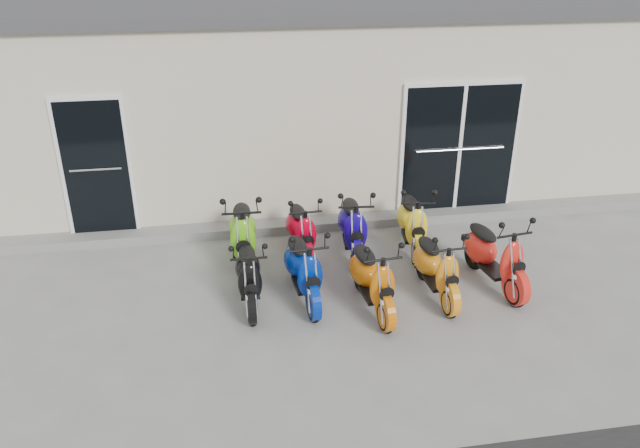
% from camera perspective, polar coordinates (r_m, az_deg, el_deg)
% --- Properties ---
extents(ground, '(80.00, 80.00, 0.00)m').
position_cam_1_polar(ground, '(8.60, 0.65, -6.22)').
color(ground, gray).
rests_on(ground, ground).
extents(building, '(14.00, 6.00, 3.20)m').
position_cam_1_polar(building, '(12.80, -3.43, 12.29)').
color(building, beige).
rests_on(building, ground).
extents(roof_cap, '(14.20, 6.20, 0.16)m').
position_cam_1_polar(roof_cap, '(12.52, -3.64, 19.79)').
color(roof_cap, '#3F3F42').
rests_on(roof_cap, building).
extents(front_step, '(14.00, 0.40, 0.15)m').
position_cam_1_polar(front_step, '(10.32, -1.28, -0.02)').
color(front_step, gray).
rests_on(front_step, ground).
extents(door_left, '(1.07, 0.08, 2.22)m').
position_cam_1_polar(door_left, '(10.10, -19.82, 5.13)').
color(door_left, black).
rests_on(door_left, front_step).
extents(door_right, '(2.02, 0.08, 2.22)m').
position_cam_1_polar(door_right, '(10.65, 12.62, 7.07)').
color(door_right, black).
rests_on(door_right, front_step).
extents(scooter_front_black, '(0.53, 1.43, 1.06)m').
position_cam_1_polar(scooter_front_black, '(8.13, -6.56, -4.08)').
color(scooter_front_black, black).
rests_on(scooter_front_black, ground).
extents(scooter_front_blue, '(0.70, 1.60, 1.15)m').
position_cam_1_polar(scooter_front_blue, '(8.16, -1.53, -3.43)').
color(scooter_front_blue, '#02238E').
rests_on(scooter_front_blue, ground).
extents(scooter_front_orange_a, '(0.69, 1.58, 1.14)m').
position_cam_1_polar(scooter_front_orange_a, '(7.98, 4.84, -4.30)').
color(scooter_front_orange_a, '#CE6309').
rests_on(scooter_front_orange_a, ground).
extents(scooter_front_orange_b, '(0.60, 1.50, 1.09)m').
position_cam_1_polar(scooter_front_orange_b, '(8.38, 10.66, -3.32)').
color(scooter_front_orange_b, orange).
rests_on(scooter_front_orange_b, ground).
extents(scooter_front_red, '(0.81, 1.67, 1.18)m').
position_cam_1_polar(scooter_front_red, '(8.79, 15.78, -2.09)').
color(scooter_front_red, red).
rests_on(scooter_front_red, ground).
extents(scooter_back_green, '(0.67, 1.71, 1.25)m').
position_cam_1_polar(scooter_back_green, '(9.04, -7.11, -0.23)').
color(scooter_back_green, '#5FBF13').
rests_on(scooter_back_green, ground).
extents(scooter_back_red, '(0.61, 1.51, 1.10)m').
position_cam_1_polar(scooter_back_red, '(9.23, -1.72, -0.01)').
color(scooter_back_red, '#BE001A').
rests_on(scooter_back_red, ground).
extents(scooter_back_blue, '(0.74, 1.66, 1.19)m').
position_cam_1_polar(scooter_back_blue, '(9.28, 3.03, 0.41)').
color(scooter_back_blue, '#13037A').
rests_on(scooter_back_blue, ground).
extents(scooter_back_yellow, '(0.79, 1.64, 1.16)m').
position_cam_1_polar(scooter_back_yellow, '(9.53, 8.48, 0.77)').
color(scooter_back_yellow, yellow).
rests_on(scooter_back_yellow, ground).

